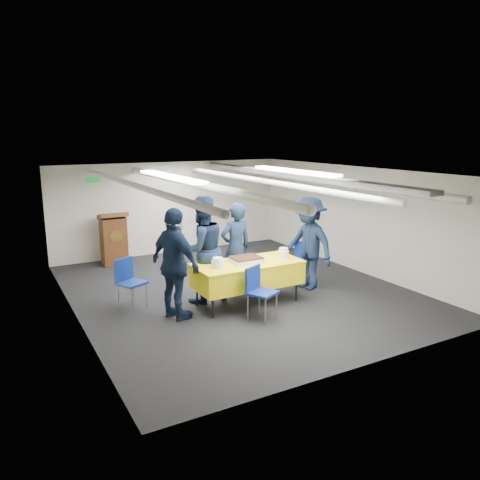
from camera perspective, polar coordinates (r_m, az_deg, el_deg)
name	(u,v)px	position (r m, az deg, el deg)	size (l,w,h in m)	color
ground	(237,290)	(9.20, -0.41, -6.12)	(7.00, 7.00, 0.00)	black
room_shell	(231,195)	(9.18, -1.13, 5.47)	(6.00, 7.00, 2.30)	beige
serving_table	(247,274)	(8.33, 0.92, -4.12)	(1.93, 0.88, 0.77)	black
sheet_cake	(246,259)	(8.29, 0.75, -2.36)	(0.55, 0.43, 0.09)	white
plate_stack_left	(218,263)	(7.93, -2.73, -2.83)	(0.22, 0.22, 0.17)	white
plate_stack_right	(283,253)	(8.58, 5.32, -1.61)	(0.19, 0.19, 0.18)	white
podium	(114,238)	(11.25, -15.15, 0.20)	(0.62, 0.53, 1.25)	brown
chair_near	(258,287)	(7.72, 2.22, -5.75)	(0.56, 0.56, 0.87)	gray
chair_right	(297,259)	(9.47, 6.97, -2.30)	(0.44, 0.44, 0.87)	gray
chair_left	(128,278)	(8.42, -13.48, -4.49)	(0.56, 0.56, 0.87)	gray
sailor_a	(236,248)	(8.85, -0.53, -1.01)	(0.64, 0.42, 1.74)	black
sailor_b	(202,249)	(8.40, -4.69, -1.16)	(0.94, 0.73, 1.93)	black
sailor_c	(175,264)	(7.65, -7.90, -2.95)	(1.08, 0.45, 1.85)	black
sailor_d	(308,243)	(9.18, 8.31, -0.39)	(1.18, 0.68, 1.82)	black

